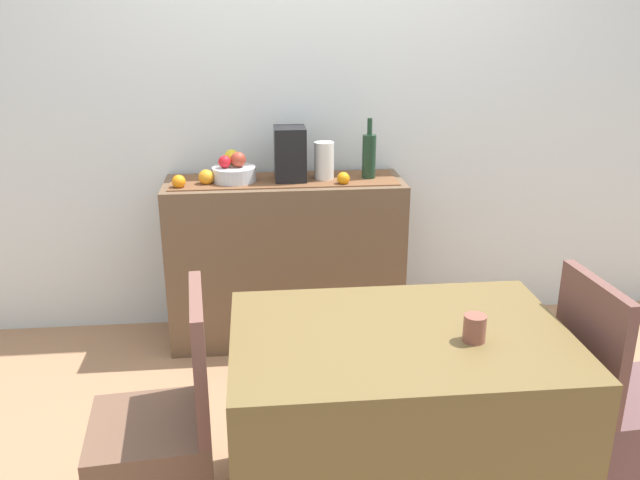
% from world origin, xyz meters
% --- Properties ---
extents(ground_plane, '(6.40, 6.40, 0.02)m').
position_xyz_m(ground_plane, '(0.00, 0.00, -0.01)').
color(ground_plane, '#A27452').
rests_on(ground_plane, ground).
extents(room_wall_rear, '(6.40, 0.06, 2.70)m').
position_xyz_m(room_wall_rear, '(0.00, 1.18, 1.35)').
color(room_wall_rear, silver).
rests_on(room_wall_rear, ground).
extents(sideboard_console, '(1.25, 0.42, 0.90)m').
position_xyz_m(sideboard_console, '(-0.17, 0.92, 0.45)').
color(sideboard_console, brown).
rests_on(sideboard_console, ground).
extents(table_runner, '(1.17, 0.32, 0.01)m').
position_xyz_m(table_runner, '(-0.17, 0.92, 0.90)').
color(table_runner, brown).
rests_on(table_runner, sideboard_console).
extents(fruit_bowl, '(0.23, 0.23, 0.07)m').
position_xyz_m(fruit_bowl, '(-0.43, 0.92, 0.94)').
color(fruit_bowl, silver).
rests_on(fruit_bowl, table_runner).
extents(apple_right, '(0.08, 0.08, 0.08)m').
position_xyz_m(apple_right, '(-0.41, 0.92, 1.02)').
color(apple_right, '#A93927').
rests_on(apple_right, fruit_bowl).
extents(apple_rear, '(0.06, 0.06, 0.06)m').
position_xyz_m(apple_rear, '(-0.47, 0.90, 1.01)').
color(apple_rear, red).
rests_on(apple_rear, fruit_bowl).
extents(apple_upper, '(0.08, 0.08, 0.08)m').
position_xyz_m(apple_upper, '(-0.44, 0.99, 1.02)').
color(apple_upper, gold).
rests_on(apple_upper, fruit_bowl).
extents(wine_bottle, '(0.07, 0.07, 0.32)m').
position_xyz_m(wine_bottle, '(0.27, 0.92, 1.02)').
color(wine_bottle, '#1B3521').
rests_on(wine_bottle, sideboard_console).
extents(coffee_maker, '(0.16, 0.18, 0.28)m').
position_xyz_m(coffee_maker, '(-0.14, 0.92, 1.04)').
color(coffee_maker, black).
rests_on(coffee_maker, sideboard_console).
extents(ceramic_vase, '(0.10, 0.10, 0.20)m').
position_xyz_m(ceramic_vase, '(0.04, 0.92, 1.00)').
color(ceramic_vase, silver).
rests_on(ceramic_vase, sideboard_console).
extents(orange_loose_far, '(0.07, 0.07, 0.07)m').
position_xyz_m(orange_loose_far, '(-0.70, 0.82, 0.93)').
color(orange_loose_far, orange).
rests_on(orange_loose_far, sideboard_console).
extents(orange_loose_end, '(0.07, 0.07, 0.07)m').
position_xyz_m(orange_loose_end, '(0.13, 0.81, 0.93)').
color(orange_loose_end, orange).
rests_on(orange_loose_end, sideboard_console).
extents(orange_loose_near_bowl, '(0.08, 0.08, 0.08)m').
position_xyz_m(orange_loose_near_bowl, '(-0.57, 0.88, 0.94)').
color(orange_loose_near_bowl, orange).
rests_on(orange_loose_near_bowl, sideboard_console).
extents(dining_table, '(1.12, 0.77, 0.74)m').
position_xyz_m(dining_table, '(0.14, -0.51, 0.37)').
color(dining_table, brown).
rests_on(dining_table, ground).
extents(coffee_cup, '(0.07, 0.07, 0.09)m').
position_xyz_m(coffee_cup, '(0.36, -0.59, 0.78)').
color(coffee_cup, brown).
rests_on(coffee_cup, dining_table).
extents(chair_near_window, '(0.43, 0.43, 0.90)m').
position_xyz_m(chair_near_window, '(-0.69, -0.51, 0.27)').
color(chair_near_window, brown).
rests_on(chair_near_window, ground).
extents(chair_by_corner, '(0.43, 0.43, 0.90)m').
position_xyz_m(chair_by_corner, '(0.97, -0.51, 0.27)').
color(chair_by_corner, brown).
rests_on(chair_by_corner, ground).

